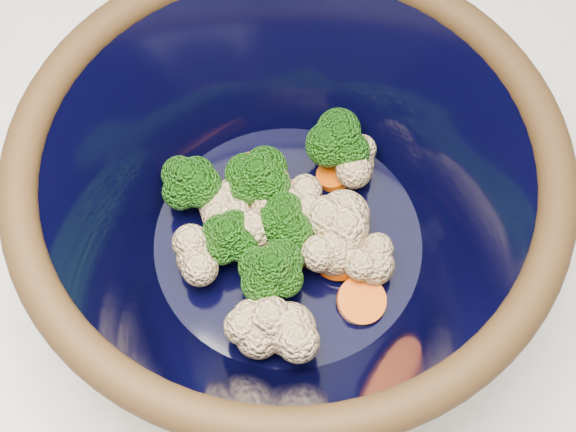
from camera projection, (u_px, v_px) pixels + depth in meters
name	position (u px, v px, depth m)	size (l,w,h in m)	color
counter	(285.00, 356.00, 0.99)	(1.20, 1.20, 0.90)	beige
mixing_bowl	(288.00, 206.00, 0.49)	(0.37, 0.37, 0.14)	black
vegetable_pile	(281.00, 221.00, 0.51)	(0.17, 0.17, 0.05)	#608442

